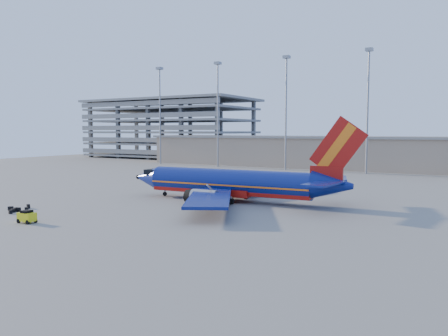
{
  "coord_description": "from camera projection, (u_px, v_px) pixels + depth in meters",
  "views": [
    {
      "loc": [
        36.49,
        -57.89,
        9.84
      ],
      "look_at": [
        2.21,
        1.95,
        4.0
      ],
      "focal_mm": 35.0,
      "sensor_mm": 36.0,
      "label": 1
    }
  ],
  "objects": [
    {
      "name": "ground",
      "position": [
        206.0,
        193.0,
        68.96
      ],
      "size": [
        220.0,
        220.0,
        0.0
      ],
      "primitive_type": "plane",
      "color": "slate",
      "rests_on": "ground"
    },
    {
      "name": "terminal_building",
      "position": [
        357.0,
        152.0,
        113.79
      ],
      "size": [
        122.0,
        16.0,
        8.5
      ],
      "color": "#89735E",
      "rests_on": "ground"
    },
    {
      "name": "parking_garage",
      "position": [
        171.0,
        126.0,
        162.7
      ],
      "size": [
        62.0,
        32.0,
        21.4
      ],
      "color": "slate",
      "rests_on": "ground"
    },
    {
      "name": "light_mast_row",
      "position": [
        325.0,
        99.0,
        104.77
      ],
      "size": [
        101.6,
        1.6,
        28.65
      ],
      "color": "gray",
      "rests_on": "ground"
    },
    {
      "name": "aircraft_main",
      "position": [
        235.0,
        184.0,
        61.07
      ],
      "size": [
        34.71,
        33.32,
        11.75
      ],
      "rotation": [
        0.0,
        0.0,
        0.07
      ],
      "color": "navy",
      "rests_on": "ground"
    },
    {
      "name": "baggage_tug",
      "position": [
        27.0,
        216.0,
        46.76
      ],
      "size": [
        1.96,
        1.23,
        1.38
      ],
      "rotation": [
        0.0,
        0.0,
        0.04
      ],
      "color": "yellow",
      "rests_on": "ground"
    },
    {
      "name": "luggage_pile",
      "position": [
        18.0,
        209.0,
        53.64
      ],
      "size": [
        3.24,
        3.93,
        0.53
      ],
      "color": "black",
      "rests_on": "ground"
    }
  ]
}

